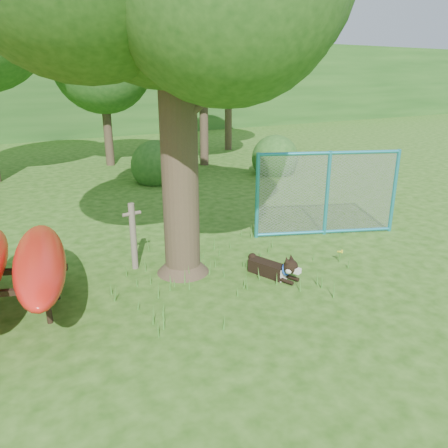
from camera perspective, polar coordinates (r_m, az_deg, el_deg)
ground at (r=7.54m, az=3.37°, el=-10.02°), size 80.00×80.00×0.00m
wooden_post at (r=8.64m, az=-11.78°, el=-1.37°), size 0.37×0.13×1.34m
husky_dog at (r=8.33m, az=6.73°, el=-5.75°), size 0.58×1.18×0.53m
fence_section at (r=10.54m, az=13.32°, el=3.88°), size 3.21×1.40×3.35m
wildflower_clump at (r=9.24m, az=14.94°, el=-3.63°), size 0.12×0.13×0.26m
bg_tree_c at (r=19.19m, az=-15.63°, el=19.58°), size 4.00×4.00×6.12m
bg_tree_d at (r=18.69m, az=-2.81°, el=23.24°), size 4.80×4.80×7.50m
bg_tree_e at (r=22.78m, az=0.60°, el=22.83°), size 4.60×4.60×7.55m
shrub_right at (r=17.29m, az=6.60°, el=6.55°), size 1.80×1.80×1.80m
shrub_mid at (r=15.97m, az=-8.72°, el=5.44°), size 1.80×1.80×1.80m
wooded_hillside at (r=33.67m, az=-25.20°, el=16.04°), size 80.00×12.00×6.00m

